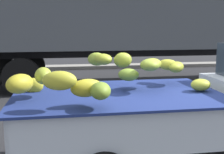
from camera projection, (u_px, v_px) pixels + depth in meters
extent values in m
cube|color=gray|center=(100.00, 67.00, 13.89)|extent=(80.00, 0.80, 0.16)
cube|color=silver|center=(118.00, 129.00, 4.04)|extent=(2.65, 1.70, 0.08)
cube|color=silver|center=(109.00, 96.00, 4.79)|extent=(2.64, 0.07, 0.44)
cube|color=silver|center=(132.00, 131.00, 3.20)|extent=(2.64, 0.07, 0.44)
cube|color=silver|center=(207.00, 106.00, 4.20)|extent=(0.06, 1.68, 0.44)
cube|color=silver|center=(19.00, 115.00, 3.79)|extent=(0.06, 1.68, 0.44)
cube|color=#B21914|center=(109.00, 98.00, 4.82)|extent=(2.54, 0.03, 0.07)
cube|color=navy|center=(118.00, 94.00, 3.95)|extent=(2.78, 1.82, 0.03)
ellipsoid|color=gold|center=(34.00, 86.00, 4.02)|extent=(0.27, 0.19, 0.21)
ellipsoid|color=olive|center=(129.00, 75.00, 4.07)|extent=(0.37, 0.35, 0.17)
ellipsoid|color=#99A931|center=(43.00, 76.00, 3.69)|extent=(0.23, 0.32, 0.21)
ellipsoid|color=#9CA62D|center=(152.00, 64.00, 4.21)|extent=(0.41, 0.40, 0.17)
ellipsoid|color=olive|center=(100.00, 91.00, 3.15)|extent=(0.26, 0.36, 0.19)
ellipsoid|color=#9AA52D|center=(103.00, 59.00, 4.41)|extent=(0.35, 0.38, 0.17)
ellipsoid|color=gold|center=(60.00, 81.00, 3.08)|extent=(0.39, 0.27, 0.21)
ellipsoid|color=#9BA42B|center=(176.00, 67.00, 4.42)|extent=(0.38, 0.41, 0.17)
ellipsoid|color=gold|center=(168.00, 65.00, 4.58)|extent=(0.37, 0.39, 0.17)
ellipsoid|color=#92A02C|center=(123.00, 60.00, 4.38)|extent=(0.29, 0.21, 0.22)
ellipsoid|color=olive|center=(150.00, 65.00, 3.93)|extent=(0.34, 0.39, 0.16)
ellipsoid|color=#ABB231|center=(201.00, 85.00, 4.02)|extent=(0.32, 0.28, 0.16)
ellipsoid|color=#90A632|center=(97.00, 59.00, 4.54)|extent=(0.35, 0.31, 0.20)
ellipsoid|color=gold|center=(20.00, 84.00, 3.40)|extent=(0.41, 0.44, 0.23)
ellipsoid|color=gold|center=(87.00, 88.00, 3.26)|extent=(0.41, 0.28, 0.20)
cylinder|color=black|center=(90.00, 128.00, 4.82)|extent=(0.64, 0.21, 0.64)
cube|color=#4C5156|center=(135.00, 7.00, 9.81)|extent=(12.04, 2.72, 2.70)
cube|color=black|center=(134.00, 52.00, 10.07)|extent=(11.05, 0.60, 0.30)
cylinder|color=black|center=(30.00, 66.00, 10.72)|extent=(1.09, 0.32, 1.08)
cylinder|color=black|center=(22.00, 77.00, 8.39)|extent=(1.09, 0.32, 1.08)
cylinder|color=#38383A|center=(222.00, 63.00, 10.71)|extent=(0.18, 0.18, 1.25)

